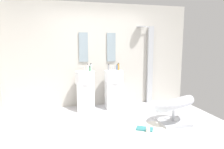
{
  "coord_description": "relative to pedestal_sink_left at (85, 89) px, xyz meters",
  "views": [
    {
      "loc": [
        -0.68,
        -3.27,
        1.51
      ],
      "look_at": [
        0.15,
        0.55,
        0.95
      ],
      "focal_mm": 30.74,
      "sensor_mm": 36.0,
      "label": 1
    }
  ],
  "objects": [
    {
      "name": "area_rug",
      "position": [
        0.97,
        -1.38,
        -0.5
      ],
      "size": [
        1.17,
        0.64,
        0.01
      ],
      "primitive_type": "cube",
      "color": "white",
      "rests_on": "ground_plane"
    },
    {
      "name": "soap_bottle_white",
      "position": [
        0.06,
        -0.11,
        0.53
      ],
      "size": [
        0.04,
        0.04,
        0.18
      ],
      "color": "white",
      "rests_on": "pedestal_sink_left"
    },
    {
      "name": "ground_plane",
      "position": [
        0.35,
        -1.27,
        -0.52
      ],
      "size": [
        4.8,
        3.6,
        0.04
      ],
      "primitive_type": "cube",
      "color": "silver"
    },
    {
      "name": "soap_bottle_amber",
      "position": [
        0.82,
        0.01,
        0.53
      ],
      "size": [
        0.04,
        0.04,
        0.18
      ],
      "color": "#C68C38",
      "rests_on": "pedestal_sink_right"
    },
    {
      "name": "vanity_mirror_right",
      "position": [
        0.71,
        0.31,
        1.0
      ],
      "size": [
        0.22,
        0.03,
        0.72
      ],
      "primitive_type": "cube",
      "color": "#8C9EA8"
    },
    {
      "name": "shower_column",
      "position": [
        1.75,
        0.26,
        0.58
      ],
      "size": [
        0.49,
        0.24,
        2.05
      ],
      "color": "#B7BABF",
      "rests_on": "ground_plane"
    },
    {
      "name": "soap_bottle_green",
      "position": [
        0.11,
        -0.06,
        0.5
      ],
      "size": [
        0.06,
        0.06,
        0.12
      ],
      "color": "#59996B",
      "rests_on": "pedestal_sink_left"
    },
    {
      "name": "magazine_teal",
      "position": [
        0.97,
        -1.4,
        -0.48
      ],
      "size": [
        0.35,
        0.3,
        0.02
      ],
      "primitive_type": "cube",
      "rotation": [
        0.0,
        0.0,
        -0.51
      ],
      "color": "teal",
      "rests_on": "area_rug"
    },
    {
      "name": "coffee_mug",
      "position": [
        0.98,
        -1.51,
        -0.45
      ],
      "size": [
        0.07,
        0.07,
        0.08
      ],
      "primitive_type": "cylinder",
      "color": "white",
      "rests_on": "area_rug"
    },
    {
      "name": "rear_partition",
      "position": [
        0.35,
        0.38,
        0.8
      ],
      "size": [
        4.8,
        0.1,
        2.6
      ],
      "primitive_type": "cube",
      "color": "beige",
      "rests_on": "ground_plane"
    },
    {
      "name": "soap_bottle_clear",
      "position": [
        0.15,
        0.02,
        0.53
      ],
      "size": [
        0.06,
        0.06,
        0.18
      ],
      "color": "silver",
      "rests_on": "pedestal_sink_left"
    },
    {
      "name": "pedestal_sink_left",
      "position": [
        0.0,
        0.0,
        0.0
      ],
      "size": [
        0.46,
        0.46,
        1.05
      ],
      "color": "white",
      "rests_on": "ground_plane"
    },
    {
      "name": "pedestal_sink_right",
      "position": [
        0.71,
        0.0,
        0.0
      ],
      "size": [
        0.46,
        0.46,
        1.05
      ],
      "color": "white",
      "rests_on": "ground_plane"
    },
    {
      "name": "soap_bottle_grey",
      "position": [
        0.57,
        -0.04,
        0.52
      ],
      "size": [
        0.05,
        0.05,
        0.17
      ],
      "color": "#99999E",
      "rests_on": "pedestal_sink_right"
    },
    {
      "name": "soap_bottle_blue",
      "position": [
        0.81,
        0.1,
        0.51
      ],
      "size": [
        0.04,
        0.04,
        0.14
      ],
      "color": "#4C72B7",
      "rests_on": "pedestal_sink_right"
    },
    {
      "name": "vanity_mirror_left",
      "position": [
        0.0,
        0.31,
        1.0
      ],
      "size": [
        0.22,
        0.03,
        0.72
      ],
      "primitive_type": "cube",
      "color": "#8C9EA8"
    },
    {
      "name": "lounge_chair",
      "position": [
        1.63,
        -1.23,
        -0.15
      ],
      "size": [
        1.07,
        1.07,
        0.65
      ],
      "color": "#B7BABF",
      "rests_on": "ground_plane"
    }
  ]
}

